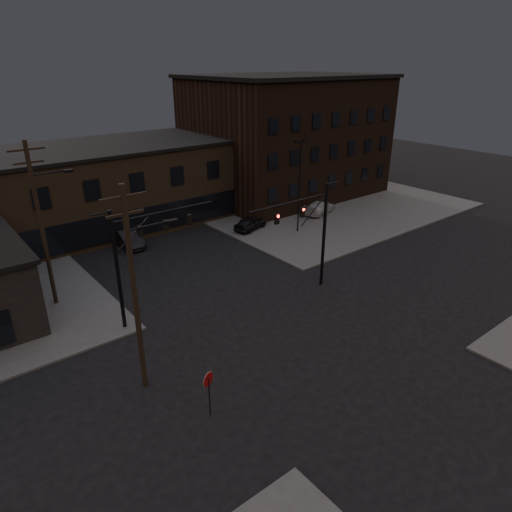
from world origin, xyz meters
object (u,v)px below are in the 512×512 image
(traffic_signal_near, at_px, (314,227))
(stop_sign, at_px, (209,384))
(parked_car_lot_b, at_px, (320,207))
(parked_car_lot_a, at_px, (250,223))
(car_crossing, at_px, (127,238))
(traffic_signal_far, at_px, (136,252))

(traffic_signal_near, distance_m, stop_sign, 15.17)
(stop_sign, height_order, parked_car_lot_b, stop_sign)
(parked_car_lot_a, relative_size, parked_car_lot_b, 0.85)
(traffic_signal_near, relative_size, parked_car_lot_a, 2.00)
(car_crossing, bearing_deg, parked_car_lot_a, -19.45)
(traffic_signal_far, bearing_deg, stop_sign, -97.32)
(traffic_signal_near, distance_m, traffic_signal_far, 12.57)
(traffic_signal_far, xyz_separation_m, car_crossing, (4.85, 13.25, -4.23))
(car_crossing, bearing_deg, traffic_signal_far, -110.80)
(traffic_signal_far, bearing_deg, parked_car_lot_b, 18.62)
(traffic_signal_near, bearing_deg, parked_car_lot_a, 71.68)
(traffic_signal_far, xyz_separation_m, parked_car_lot_b, (25.61, 8.63, -4.18))
(traffic_signal_near, distance_m, car_crossing, 18.71)
(traffic_signal_far, height_order, car_crossing, traffic_signal_far)
(traffic_signal_near, xyz_separation_m, parked_car_lot_a, (4.25, 12.85, -4.10))
(parked_car_lot_a, bearing_deg, stop_sign, 121.62)
(parked_car_lot_b, distance_m, car_crossing, 21.26)
(traffic_signal_far, relative_size, stop_sign, 3.23)
(stop_sign, xyz_separation_m, parked_car_lot_a, (17.61, 19.33, -1.01))
(parked_car_lot_b, bearing_deg, car_crossing, 61.02)
(traffic_signal_far, height_order, parked_car_lot_a, traffic_signal_far)
(parked_car_lot_a, height_order, car_crossing, car_crossing)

